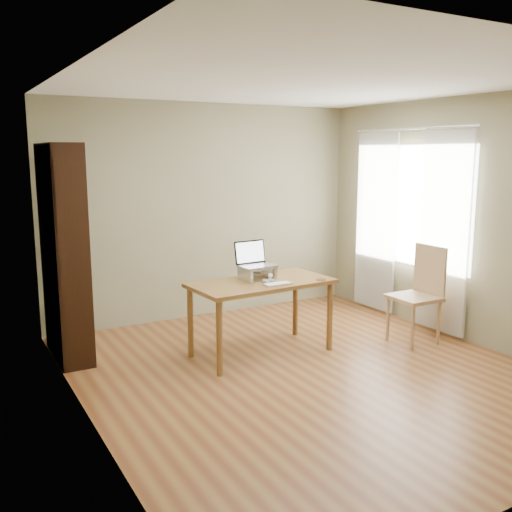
% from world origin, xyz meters
% --- Properties ---
extents(room, '(4.04, 4.54, 2.64)m').
position_xyz_m(room, '(0.03, 0.01, 1.30)').
color(room, brown).
rests_on(room, ground).
extents(bookshelf, '(0.30, 0.90, 2.10)m').
position_xyz_m(bookshelf, '(-1.83, 1.55, 1.05)').
color(bookshelf, black).
rests_on(bookshelf, ground).
extents(curtains, '(0.03, 1.90, 2.25)m').
position_xyz_m(curtains, '(1.92, 0.80, 1.17)').
color(curtains, silver).
rests_on(curtains, ground).
extents(desk, '(1.45, 0.79, 0.75)m').
position_xyz_m(desk, '(-0.13, 0.68, 0.65)').
color(desk, brown).
rests_on(desk, ground).
extents(laptop_stand, '(0.32, 0.25, 0.13)m').
position_xyz_m(laptop_stand, '(-0.13, 0.76, 0.83)').
color(laptop_stand, silver).
rests_on(laptop_stand, desk).
extents(laptop, '(0.37, 0.31, 0.25)m').
position_xyz_m(laptop, '(-0.13, 0.82, 0.94)').
color(laptop, silver).
rests_on(laptop, laptop_stand).
extents(keyboard, '(0.28, 0.12, 0.02)m').
position_xyz_m(keyboard, '(-0.08, 0.46, 0.76)').
color(keyboard, silver).
rests_on(keyboard, desk).
extents(coaster, '(0.10, 0.10, 0.01)m').
position_xyz_m(coaster, '(0.42, 0.43, 0.75)').
color(coaster, '#502C1B').
rests_on(coaster, desk).
extents(cat, '(0.26, 0.49, 0.16)m').
position_xyz_m(cat, '(-0.09, 0.79, 0.82)').
color(cat, '#4D433D').
rests_on(cat, desk).
extents(chair, '(0.47, 0.47, 1.04)m').
position_xyz_m(chair, '(1.54, 0.18, 0.57)').
color(chair, tan).
rests_on(chair, ground).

